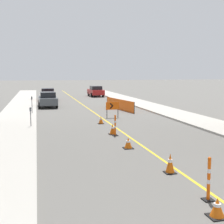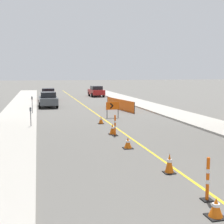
# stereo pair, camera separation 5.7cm
# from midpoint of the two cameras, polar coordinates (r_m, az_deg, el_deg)

# --- Properties ---
(lane_stripe) EXTENTS (0.12, 64.54, 0.01)m
(lane_stripe) POSITION_cam_midpoint_polar(r_m,az_deg,el_deg) (31.72, -4.35, 0.71)
(lane_stripe) COLOR gold
(lane_stripe) RESTS_ON ground_plane
(sidewalk_left) EXTENTS (3.05, 64.54, 0.13)m
(sidewalk_left) POSITION_cam_midpoint_polar(r_m,az_deg,el_deg) (31.37, -16.34, 0.47)
(sidewalk_left) COLOR #ADA89E
(sidewalk_left) RESTS_ON ground_plane
(sidewalk_right) EXTENTS (3.05, 64.54, 0.13)m
(sidewalk_right) POSITION_cam_midpoint_polar(r_m,az_deg,el_deg) (33.39, 6.91, 1.11)
(sidewalk_right) COLOR #ADA89E
(sidewalk_right) RESTS_ON ground_plane
(traffic_cone_second) EXTENTS (0.45, 0.45, 0.51)m
(traffic_cone_second) POSITION_cam_midpoint_polar(r_m,az_deg,el_deg) (8.53, 18.65, -16.28)
(traffic_cone_second) COLOR black
(traffic_cone_second) RESTS_ON ground_plane
(traffic_cone_third) EXTENTS (0.40, 0.40, 0.72)m
(traffic_cone_third) POSITION_cam_midpoint_polar(r_m,az_deg,el_deg) (11.53, 10.60, -9.23)
(traffic_cone_third) COLOR black
(traffic_cone_third) RESTS_ON ground_plane
(traffic_cone_fourth) EXTENTS (0.47, 0.47, 0.53)m
(traffic_cone_fourth) POSITION_cam_midpoint_polar(r_m,az_deg,el_deg) (14.93, 3.03, -5.70)
(traffic_cone_fourth) COLOR black
(traffic_cone_fourth) RESTS_ON ground_plane
(traffic_cone_fifth) EXTENTS (0.44, 0.44, 0.63)m
(traffic_cone_fifth) POSITION_cam_midpoint_polar(r_m,az_deg,el_deg) (18.23, 0.18, -3.15)
(traffic_cone_fifth) COLOR black
(traffic_cone_fifth) RESTS_ON ground_plane
(traffic_cone_farthest) EXTENTS (0.41, 0.41, 0.55)m
(traffic_cone_farthest) POSITION_cam_midpoint_polar(r_m,az_deg,el_deg) (21.99, -1.96, -1.47)
(traffic_cone_farthest) COLOR black
(traffic_cone_farthest) RESTS_ON ground_plane
(delineator_post_front) EXTENTS (0.30, 0.30, 1.27)m
(delineator_post_front) POSITION_cam_midpoint_polar(r_m,az_deg,el_deg) (9.37, 17.24, -12.08)
(delineator_post_front) COLOR black
(delineator_post_front) RESTS_ON ground_plane
(delineator_post_rear) EXTENTS (0.31, 0.31, 1.21)m
(delineator_post_rear) POSITION_cam_midpoint_polar(r_m,az_deg,el_deg) (17.80, 0.65, -2.71)
(delineator_post_rear) COLOR black
(delineator_post_rear) RESTS_ON ground_plane
(arrow_barricade_primary) EXTENTS (1.07, 0.12, 1.26)m
(arrow_barricade_primary) POSITION_cam_midpoint_polar(r_m,az_deg,el_deg) (24.84, 0.17, 1.00)
(arrow_barricade_primary) COLOR #EF560C
(arrow_barricade_primary) RESTS_ON ground_plane
(safety_mesh_fence) EXTENTS (1.07, 6.37, 1.02)m
(safety_mesh_fence) POSITION_cam_midpoint_polar(r_m,az_deg,el_deg) (30.33, 1.48, 1.39)
(safety_mesh_fence) COLOR #EF560C
(safety_mesh_fence) RESTS_ON ground_plane
(parked_car_curb_near) EXTENTS (1.94, 4.34, 1.59)m
(parked_car_curb_near) POSITION_cam_midpoint_polar(r_m,az_deg,el_deg) (33.32, -11.58, 2.27)
(parked_car_curb_near) COLOR #474C51
(parked_car_curb_near) RESTS_ON ground_plane
(parked_car_curb_mid) EXTENTS (2.03, 4.39, 1.59)m
(parked_car_curb_mid) POSITION_cam_midpoint_polar(r_m,az_deg,el_deg) (41.14, -11.51, 3.19)
(parked_car_curb_mid) COLOR maroon
(parked_car_curb_mid) RESTS_ON ground_plane
(parked_car_curb_far) EXTENTS (1.95, 4.36, 1.59)m
(parked_car_curb_far) POSITION_cam_midpoint_polar(r_m,az_deg,el_deg) (47.16, -2.87, 3.82)
(parked_car_curb_far) COLOR maroon
(parked_car_curb_far) RESTS_ON ground_plane
(parking_meter_near_curb) EXTENTS (0.12, 0.11, 1.24)m
(parking_meter_near_curb) POSITION_cam_midpoint_polar(r_m,az_deg,el_deg) (20.90, -14.59, -0.11)
(parking_meter_near_curb) COLOR #4C4C51
(parking_meter_near_curb) RESTS_ON sidewalk_left
(parking_meter_far_curb) EXTENTS (0.12, 0.11, 1.45)m
(parking_meter_far_curb) POSITION_cam_midpoint_polar(r_m,az_deg,el_deg) (27.52, -14.35, 1.90)
(parking_meter_far_curb) COLOR #4C4C51
(parking_meter_far_curb) RESTS_ON sidewalk_left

